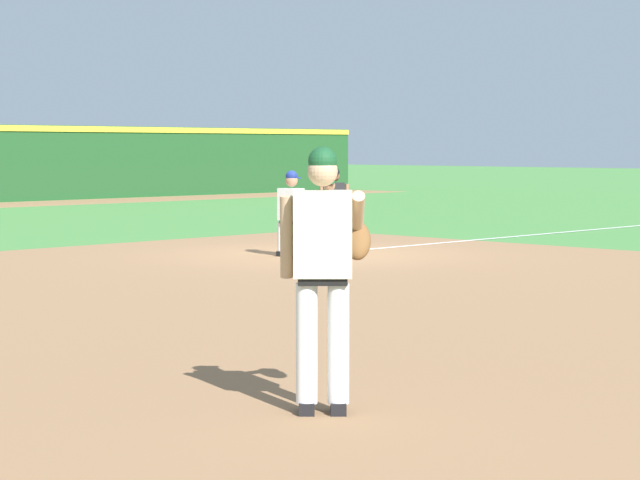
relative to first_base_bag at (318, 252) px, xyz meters
name	(u,v)px	position (x,y,z in m)	size (l,w,h in m)	color
ground_plane	(318,254)	(0.00, 0.00, -0.04)	(160.00, 160.00, 0.00)	#47843D
infield_dirt_patch	(319,300)	(-4.61, -4.55, -0.04)	(18.00, 18.00, 0.01)	#936B47
foul_line_stripe	(519,236)	(5.98, 0.00, -0.04)	(11.96, 0.10, 0.00)	white
first_base_bag	(318,252)	(0.00, 0.00, 0.00)	(0.38, 0.38, 0.09)	white
baseball	(332,281)	(-3.16, -3.38, -0.01)	(0.07, 0.07, 0.07)	white
pitcher	(325,263)	(-9.18, -9.09, 1.01)	(0.85, 0.56, 1.86)	black
first_baseman	(330,211)	(0.52, 0.20, 0.69)	(0.74, 1.08, 1.34)	black
baserunner	(292,210)	(-0.69, -0.07, 0.75)	(0.47, 0.62, 1.46)	black
umpire	(334,202)	(2.18, 1.68, 0.75)	(0.67, 0.67, 1.46)	black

